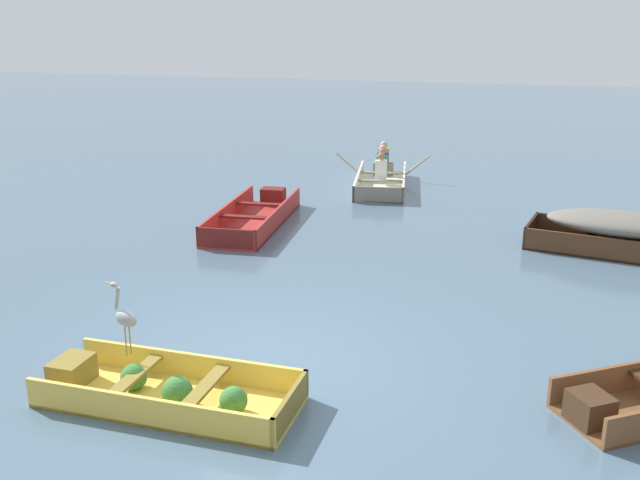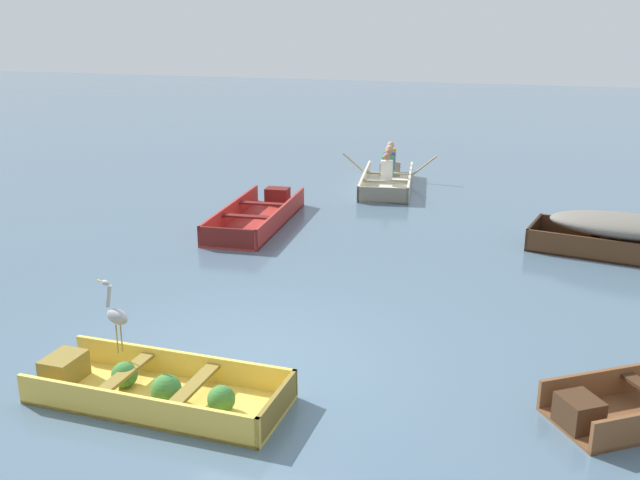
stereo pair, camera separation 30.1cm
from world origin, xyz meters
name	(u,v)px [view 2 (the right image)]	position (x,y,z in m)	size (l,w,h in m)	color
ground_plane	(248,363)	(0.00, 0.00, 0.00)	(80.00, 80.00, 0.00)	slate
dinghy_yellow_foreground	(153,389)	(-0.64, -1.13, 0.14)	(2.83, 1.11, 0.37)	#E5BC47
skiff_dark_varnish_near_moored	(629,232)	(4.75, 5.81, 0.43)	(3.36, 1.78, 0.73)	#4C2D19
skiff_red_mid_moored	(259,216)	(-2.24, 5.83, 0.14)	(1.40, 3.52, 0.40)	#AD2D28
rowboat_cream_with_crew	(388,177)	(-0.44, 9.84, 0.24)	(2.38, 3.25, 0.93)	beige
heron_on_dinghy	(116,314)	(-1.20, -0.86, 0.84)	(0.45, 0.24, 0.84)	olive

